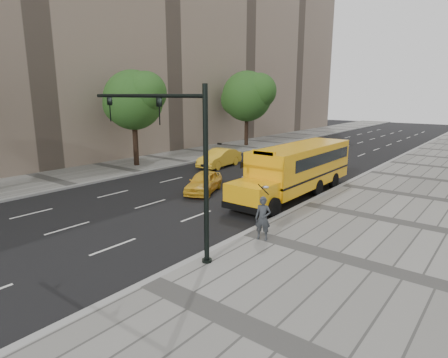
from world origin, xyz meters
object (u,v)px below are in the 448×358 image
Objects in this scene: school_bus at (299,166)px; taxi_near at (204,182)px; tree_c at (248,96)px; taxi_far at (220,158)px; tree_b at (134,100)px; pedestrian at (263,218)px; traffic_signal at (176,150)px.

school_bus reaches higher than taxi_near.
taxi_far is at bearing -65.43° from tree_c.
taxi_near is (10.07, -2.88, -4.97)m from tree_b.
pedestrian is 4.68m from traffic_signal.
taxi_far is at bearing 123.96° from traffic_signal.
taxi_near is at bearing -144.85° from school_bus.
tree_b is 16.36m from tree_c.
tree_c reaches higher than pedestrian.
school_bus is 1.81× the size of traffic_signal.
traffic_signal is (15.60, -10.63, -1.54)m from tree_b.
tree_b reaches higher than traffic_signal.
school_bus is 2.49× the size of taxi_far.
school_bus is at bearing 93.55° from traffic_signal.
tree_b reaches higher than pedestrian.
taxi_far is at bearing 99.45° from taxi_near.
school_bus is at bearing -46.75° from tree_c.
school_bus is at bearing -26.80° from taxi_far.
school_bus reaches higher than taxi_far.
pedestrian reaches higher than taxi_far.
tree_b is at bearing 141.27° from taxi_near.
taxi_far reaches higher than taxi_near.
pedestrian is at bearing 59.20° from traffic_signal.
school_bus is (14.91, 0.53, -3.87)m from tree_b.
taxi_near is 0.84× the size of taxi_far.
school_bus is at bearing 87.95° from pedestrian.
tree_c reaches higher than tree_b.
taxi_near is at bearing -62.42° from tree_c.
pedestrian is (2.52, -8.10, -0.70)m from school_bus.
pedestrian is at bearing -53.96° from tree_c.
school_bus reaches higher than pedestrian.
tree_c reaches higher than taxi_near.
tree_b is at bearing -146.03° from taxi_far.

